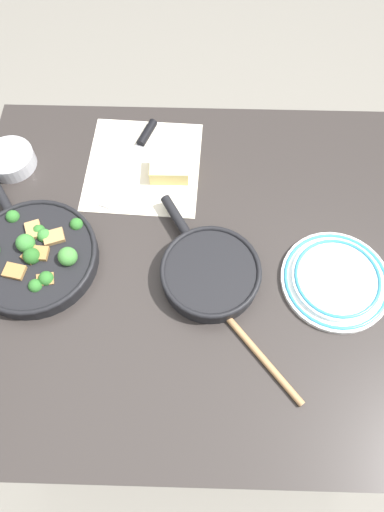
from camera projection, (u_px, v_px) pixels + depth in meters
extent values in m
plane|color=slate|center=(192.00, 344.00, 1.73)|extent=(14.00, 14.00, 0.00)
cube|color=#2D2826|center=(192.00, 263.00, 1.10)|extent=(1.11, 0.97, 0.03)
cylinder|color=#BCBCC1|center=(335.00, 203.00, 1.61)|extent=(0.05, 0.05, 0.69)
cylinder|color=#BCBCC1|center=(57.00, 197.00, 1.62)|extent=(0.05, 0.05, 0.69)
cylinder|color=#BCBCC1|center=(371.00, 467.00, 1.23)|extent=(0.05, 0.05, 0.69)
cylinder|color=#BCBCC1|center=(7.00, 457.00, 1.24)|extent=(0.05, 0.05, 0.69)
cylinder|color=black|center=(35.00, 258.00, 1.07)|extent=(0.30, 0.30, 0.04)
torus|color=black|center=(32.00, 254.00, 1.05)|extent=(0.30, 0.30, 0.01)
cylinder|color=#205218|center=(35.00, 261.00, 1.06)|extent=(0.01, 0.01, 0.02)
sphere|color=#286023|center=(32.00, 256.00, 1.04)|extent=(0.04, 0.04, 0.04)
cylinder|color=#2C6823|center=(29.00, 249.00, 1.07)|extent=(0.02, 0.02, 0.02)
sphere|color=#387A33|center=(25.00, 243.00, 1.05)|extent=(0.04, 0.04, 0.04)
cylinder|color=#2C6823|center=(47.00, 240.00, 1.09)|extent=(0.01, 0.01, 0.02)
sphere|color=#387A33|center=(44.00, 236.00, 1.07)|extent=(0.03, 0.03, 0.03)
cylinder|color=#245B1C|center=(49.00, 282.00, 1.04)|extent=(0.01, 0.01, 0.02)
sphere|color=#2D6B28|center=(46.00, 279.00, 1.02)|extent=(0.03, 0.03, 0.03)
cylinder|color=#245B1C|center=(38.00, 289.00, 1.03)|extent=(0.01, 0.01, 0.02)
sphere|color=#2D6B28|center=(35.00, 286.00, 1.01)|extent=(0.03, 0.03, 0.03)
cylinder|color=#245B1C|center=(41.00, 235.00, 1.10)|extent=(0.01, 0.01, 0.02)
sphere|color=#2D6B28|center=(39.00, 231.00, 1.08)|extent=(0.03, 0.03, 0.03)
cylinder|color=#245B1C|center=(78.00, 229.00, 1.10)|extent=(0.01, 0.01, 0.02)
sphere|color=#2D6B28|center=(77.00, 224.00, 1.09)|extent=(0.03, 0.03, 0.03)
cylinder|color=#357027|center=(71.00, 262.00, 1.06)|extent=(0.02, 0.02, 0.02)
sphere|color=#428438|center=(68.00, 257.00, 1.03)|extent=(0.04, 0.04, 0.04)
cylinder|color=#245B1C|center=(16.00, 221.00, 1.11)|extent=(0.01, 0.01, 0.02)
sphere|color=#2D6B28|center=(13.00, 217.00, 1.09)|extent=(0.03, 0.03, 0.03)
cube|color=olive|center=(34.00, 257.00, 1.06)|extent=(0.05, 0.05, 0.04)
cube|color=#AD7F4C|center=(35.00, 233.00, 1.09)|extent=(0.05, 0.06, 0.04)
cube|color=#9E703D|center=(17.00, 274.00, 1.04)|extent=(0.05, 0.04, 0.04)
cube|color=#9E703D|center=(47.00, 282.00, 1.03)|extent=(0.04, 0.04, 0.03)
cube|color=#9E703D|center=(40.00, 256.00, 1.06)|extent=(0.05, 0.04, 0.04)
cube|color=#AD7F4C|center=(55.00, 240.00, 1.08)|extent=(0.06, 0.05, 0.04)
cylinder|color=black|center=(210.00, 274.00, 1.04)|extent=(0.23, 0.23, 0.04)
torus|color=black|center=(211.00, 270.00, 1.02)|extent=(0.23, 0.23, 0.01)
cylinder|color=black|center=(176.00, 216.00, 1.10)|extent=(0.08, 0.11, 0.02)
cylinder|color=#EAD170|center=(210.00, 275.00, 1.05)|extent=(0.18, 0.18, 0.02)
cylinder|color=#A87A4C|center=(253.00, 347.00, 0.98)|extent=(0.21, 0.24, 0.02)
ellipsoid|color=#A87A4C|center=(203.00, 288.00, 1.04)|extent=(0.07, 0.07, 0.02)
cube|color=silver|center=(143.00, 166.00, 1.21)|extent=(0.31, 0.32, 0.00)
cube|color=silver|center=(123.00, 176.00, 1.19)|extent=(0.10, 0.21, 0.01)
cylinder|color=black|center=(147.00, 133.00, 1.25)|extent=(0.05, 0.09, 0.02)
cube|color=#EFD67A|center=(169.00, 169.00, 1.18)|extent=(0.10, 0.07, 0.04)
cylinder|color=white|center=(335.00, 281.00, 1.05)|extent=(0.25, 0.25, 0.01)
torus|color=teal|center=(336.00, 280.00, 1.05)|extent=(0.24, 0.24, 0.01)
cylinder|color=white|center=(337.00, 279.00, 1.04)|extent=(0.21, 0.21, 0.01)
torus|color=teal|center=(338.00, 278.00, 1.04)|extent=(0.20, 0.20, 0.01)
cylinder|color=#B7B7BC|center=(10.00, 160.00, 1.19)|extent=(0.13, 0.13, 0.04)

